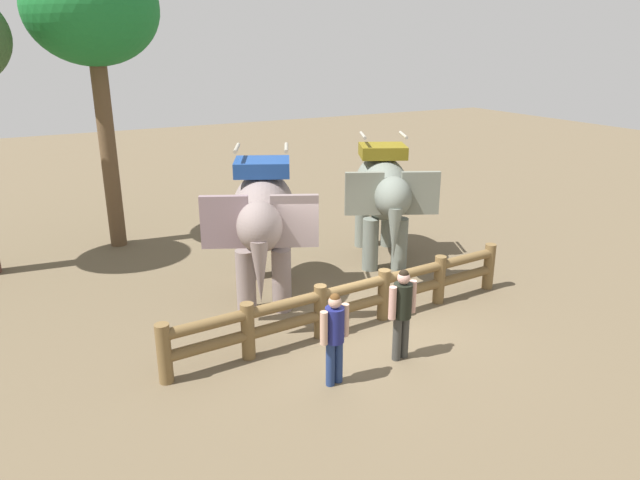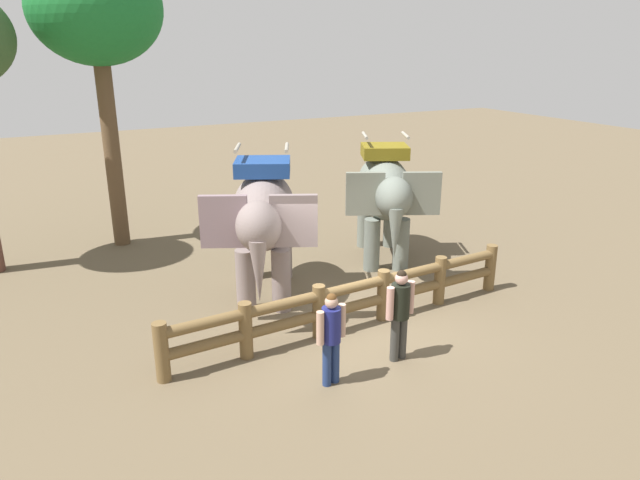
{
  "view_description": "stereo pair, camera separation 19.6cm",
  "coord_description": "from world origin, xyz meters",
  "px_view_note": "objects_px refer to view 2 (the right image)",
  "views": [
    {
      "loc": [
        -5.37,
        -8.54,
        5.3
      ],
      "look_at": [
        0.0,
        1.55,
        1.4
      ],
      "focal_mm": 32.71,
      "sensor_mm": 36.0,
      "label": 1
    },
    {
      "loc": [
        -5.2,
        -8.63,
        5.3
      ],
      "look_at": [
        0.0,
        1.55,
        1.4
      ],
      "focal_mm": 32.71,
      "sensor_mm": 36.0,
      "label": 2
    }
  ],
  "objects_px": {
    "tourist_woman_in_black": "(331,333)",
    "tourist_man_in_blue": "(400,309)",
    "elephant_near_left": "(264,216)",
    "elephant_center": "(385,192)",
    "tree_back_center": "(96,13)",
    "log_fence": "(352,299)"
  },
  "relations": [
    {
      "from": "elephant_near_left",
      "to": "elephant_center",
      "type": "relative_size",
      "value": 1.03
    },
    {
      "from": "elephant_near_left",
      "to": "tourist_woman_in_black",
      "type": "bearing_deg",
      "value": -95.32
    },
    {
      "from": "elephant_near_left",
      "to": "tourist_woman_in_black",
      "type": "relative_size",
      "value": 2.42
    },
    {
      "from": "elephant_near_left",
      "to": "tourist_man_in_blue",
      "type": "height_order",
      "value": "elephant_near_left"
    },
    {
      "from": "tourist_woman_in_black",
      "to": "elephant_near_left",
      "type": "bearing_deg",
      "value": 84.68
    },
    {
      "from": "elephant_near_left",
      "to": "elephant_center",
      "type": "height_order",
      "value": "elephant_near_left"
    },
    {
      "from": "tourist_woman_in_black",
      "to": "tree_back_center",
      "type": "height_order",
      "value": "tree_back_center"
    },
    {
      "from": "tourist_woman_in_black",
      "to": "log_fence",
      "type": "bearing_deg",
      "value": 50.35
    },
    {
      "from": "elephant_center",
      "to": "tree_back_center",
      "type": "xyz_separation_m",
      "value": [
        -5.7,
        4.39,
        4.18
      ]
    },
    {
      "from": "elephant_near_left",
      "to": "tourist_man_in_blue",
      "type": "relative_size",
      "value": 2.31
    },
    {
      "from": "log_fence",
      "to": "elephant_center",
      "type": "relative_size",
      "value": 2.03
    },
    {
      "from": "log_fence",
      "to": "tourist_woman_in_black",
      "type": "height_order",
      "value": "tourist_woman_in_black"
    },
    {
      "from": "log_fence",
      "to": "tourist_man_in_blue",
      "type": "xyz_separation_m",
      "value": [
        0.14,
        -1.39,
        0.37
      ]
    },
    {
      "from": "log_fence",
      "to": "tourist_man_in_blue",
      "type": "bearing_deg",
      "value": -84.31
    },
    {
      "from": "tourist_woman_in_black",
      "to": "elephant_center",
      "type": "bearing_deg",
      "value": 48.95
    },
    {
      "from": "log_fence",
      "to": "elephant_near_left",
      "type": "xyz_separation_m",
      "value": [
        -0.94,
        2.12,
        1.24
      ]
    },
    {
      "from": "log_fence",
      "to": "tree_back_center",
      "type": "height_order",
      "value": "tree_back_center"
    },
    {
      "from": "elephant_near_left",
      "to": "elephant_center",
      "type": "xyz_separation_m",
      "value": [
        3.49,
        0.74,
        -0.05
      ]
    },
    {
      "from": "elephant_center",
      "to": "elephant_near_left",
      "type": "bearing_deg",
      "value": -168.0
    },
    {
      "from": "log_fence",
      "to": "tree_back_center",
      "type": "bearing_deg",
      "value": 113.44
    },
    {
      "from": "tourist_woman_in_black",
      "to": "tourist_man_in_blue",
      "type": "bearing_deg",
      "value": 6.19
    },
    {
      "from": "elephant_near_left",
      "to": "tourist_woman_in_black",
      "type": "height_order",
      "value": "elephant_near_left"
    }
  ]
}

